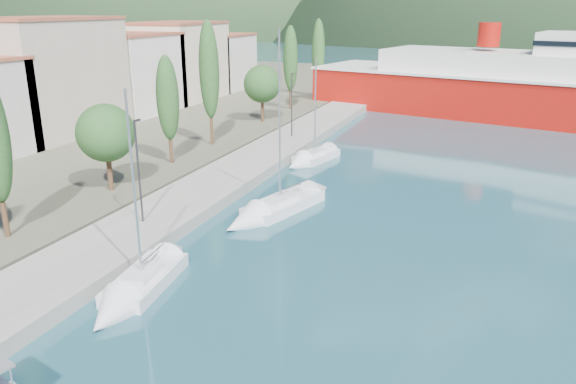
% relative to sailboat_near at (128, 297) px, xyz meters
% --- Properties ---
extents(ground, '(1400.00, 1400.00, 0.00)m').
position_rel_sailboat_near_xyz_m(ground, '(4.79, 113.90, -0.29)').
color(ground, '#23515D').
extents(quay, '(5.00, 88.00, 0.80)m').
position_rel_sailboat_near_xyz_m(quay, '(-4.21, 19.90, 0.11)').
color(quay, gray).
rests_on(quay, ground).
extents(town_buildings, '(9.20, 69.20, 11.30)m').
position_rel_sailboat_near_xyz_m(town_buildings, '(-27.21, 30.81, 5.28)').
color(town_buildings, beige).
rests_on(town_buildings, land_strip).
extents(tree_row, '(4.07, 62.45, 11.18)m').
position_rel_sailboat_near_xyz_m(tree_row, '(-10.00, 25.77, 5.56)').
color(tree_row, '#47301E').
rests_on(tree_row, land_strip).
extents(lamp_posts, '(0.15, 46.69, 6.06)m').
position_rel_sailboat_near_xyz_m(lamp_posts, '(-4.21, 8.41, 3.80)').
color(lamp_posts, '#2D2D33').
rests_on(lamp_posts, quay).
extents(sailboat_near, '(3.09, 7.47, 10.42)m').
position_rel_sailboat_near_xyz_m(sailboat_near, '(0.00, 0.00, 0.00)').
color(sailboat_near, silver).
rests_on(sailboat_near, ground).
extents(sailboat_mid, '(4.66, 9.04, 12.59)m').
position_rel_sailboat_near_xyz_m(sailboat_mid, '(1.44, 12.17, 0.02)').
color(sailboat_mid, silver).
rests_on(sailboat_mid, ground).
extents(sailboat_far, '(3.61, 6.89, 9.67)m').
position_rel_sailboat_near_xyz_m(sailboat_far, '(-0.37, 25.56, -0.01)').
color(sailboat_far, silver).
rests_on(sailboat_far, ground).
extents(ferry, '(60.23, 25.00, 11.70)m').
position_rel_sailboat_near_xyz_m(ferry, '(20.44, 53.97, 3.28)').
color(ferry, '#A4110A').
rests_on(ferry, ground).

